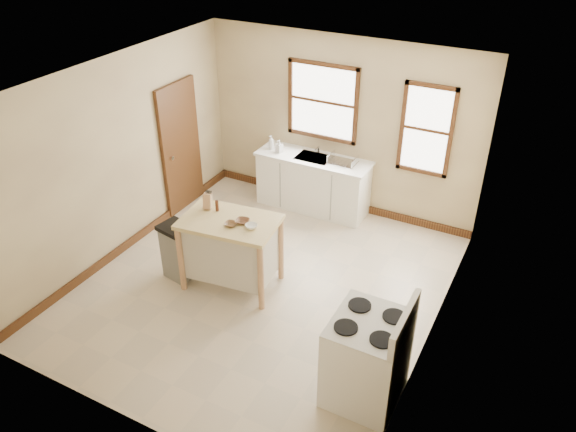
# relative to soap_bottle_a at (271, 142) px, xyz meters

# --- Properties ---
(floor) EXTENTS (5.00, 5.00, 0.00)m
(floor) POSITION_rel_soap_bottle_a_xyz_m (1.05, -2.17, -1.03)
(floor) COLOR beige
(floor) RESTS_ON ground
(ceiling) EXTENTS (5.00, 5.00, 0.00)m
(ceiling) POSITION_rel_soap_bottle_a_xyz_m (1.05, -2.17, 1.77)
(ceiling) COLOR white
(ceiling) RESTS_ON ground
(wall_back) EXTENTS (4.50, 0.04, 2.80)m
(wall_back) POSITION_rel_soap_bottle_a_xyz_m (1.05, 0.33, 0.37)
(wall_back) COLOR beige
(wall_back) RESTS_ON ground
(wall_left) EXTENTS (0.04, 5.00, 2.80)m
(wall_left) POSITION_rel_soap_bottle_a_xyz_m (-1.20, -2.17, 0.37)
(wall_left) COLOR beige
(wall_left) RESTS_ON ground
(wall_right) EXTENTS (0.04, 5.00, 2.80)m
(wall_right) POSITION_rel_soap_bottle_a_xyz_m (3.30, -2.17, 0.37)
(wall_right) COLOR beige
(wall_right) RESTS_ON ground
(window_main) EXTENTS (1.17, 0.06, 1.22)m
(window_main) POSITION_rel_soap_bottle_a_xyz_m (0.75, 0.31, 0.72)
(window_main) COLOR #34190E
(window_main) RESTS_ON wall_back
(window_side) EXTENTS (0.77, 0.06, 1.37)m
(window_side) POSITION_rel_soap_bottle_a_xyz_m (2.40, 0.31, 0.57)
(window_side) COLOR #34190E
(window_side) RESTS_ON wall_back
(door_left) EXTENTS (0.06, 0.90, 2.10)m
(door_left) POSITION_rel_soap_bottle_a_xyz_m (-1.16, -0.87, 0.02)
(door_left) COLOR #34190E
(door_left) RESTS_ON ground
(baseboard_back) EXTENTS (4.50, 0.04, 0.12)m
(baseboard_back) POSITION_rel_soap_bottle_a_xyz_m (1.05, 0.30, -0.97)
(baseboard_back) COLOR #34190E
(baseboard_back) RESTS_ON ground
(baseboard_left) EXTENTS (0.04, 5.00, 0.12)m
(baseboard_left) POSITION_rel_soap_bottle_a_xyz_m (-1.17, -2.17, -0.97)
(baseboard_left) COLOR #34190E
(baseboard_left) RESTS_ON ground
(sink_counter) EXTENTS (1.86, 0.62, 0.92)m
(sink_counter) POSITION_rel_soap_bottle_a_xyz_m (0.75, 0.03, -0.57)
(sink_counter) COLOR white
(sink_counter) RESTS_ON ground
(faucet) EXTENTS (0.03, 0.03, 0.22)m
(faucet) POSITION_rel_soap_bottle_a_xyz_m (0.75, 0.21, -0.00)
(faucet) COLOR silver
(faucet) RESTS_ON sink_counter
(soap_bottle_a) EXTENTS (0.11, 0.11, 0.23)m
(soap_bottle_a) POSITION_rel_soap_bottle_a_xyz_m (0.00, 0.00, 0.00)
(soap_bottle_a) COLOR #B2B2B2
(soap_bottle_a) RESTS_ON sink_counter
(soap_bottle_b) EXTENTS (0.11, 0.12, 0.21)m
(soap_bottle_b) POSITION_rel_soap_bottle_a_xyz_m (0.18, -0.06, -0.01)
(soap_bottle_b) COLOR #B2B2B2
(soap_bottle_b) RESTS_ON sink_counter
(dish_rack) EXTENTS (0.46, 0.36, 0.11)m
(dish_rack) POSITION_rel_soap_bottle_a_xyz_m (1.24, 0.06, -0.06)
(dish_rack) COLOR silver
(dish_rack) RESTS_ON sink_counter
(kitchen_island) EXTENTS (1.32, 0.93, 1.01)m
(kitchen_island) POSITION_rel_soap_bottle_a_xyz_m (0.68, -2.30, -0.53)
(kitchen_island) COLOR #EBD48A
(kitchen_island) RESTS_ON ground
(knife_block) EXTENTS (0.13, 0.13, 0.20)m
(knife_block) POSITION_rel_soap_bottle_a_xyz_m (0.27, -2.18, 0.07)
(knife_block) COLOR tan
(knife_block) RESTS_ON kitchen_island
(pepper_grinder) EXTENTS (0.05, 0.05, 0.15)m
(pepper_grinder) POSITION_rel_soap_bottle_a_xyz_m (0.41, -2.18, 0.05)
(pepper_grinder) COLOR #482213
(pepper_grinder) RESTS_ON kitchen_island
(bowl_a) EXTENTS (0.16, 0.16, 0.04)m
(bowl_a) POSITION_rel_soap_bottle_a_xyz_m (0.76, -2.40, -0.01)
(bowl_a) COLOR brown
(bowl_a) RESTS_ON kitchen_island
(bowl_b) EXTENTS (0.21, 0.21, 0.04)m
(bowl_b) POSITION_rel_soap_bottle_a_xyz_m (0.86, -2.27, -0.01)
(bowl_b) COLOR brown
(bowl_b) RESTS_ON kitchen_island
(bowl_c) EXTENTS (0.18, 0.18, 0.05)m
(bowl_c) POSITION_rel_soap_bottle_a_xyz_m (1.02, -2.33, -0.00)
(bowl_c) COLOR white
(bowl_c) RESTS_ON kitchen_island
(trash_bin) EXTENTS (0.47, 0.42, 0.81)m
(trash_bin) POSITION_rel_soap_bottle_a_xyz_m (-0.06, -2.49, -0.63)
(trash_bin) COLOR gray
(trash_bin) RESTS_ON ground
(gas_stove) EXTENTS (0.79, 0.81, 1.26)m
(gas_stove) POSITION_rel_soap_bottle_a_xyz_m (2.93, -3.25, -0.40)
(gas_stove) COLOR white
(gas_stove) RESTS_ON ground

